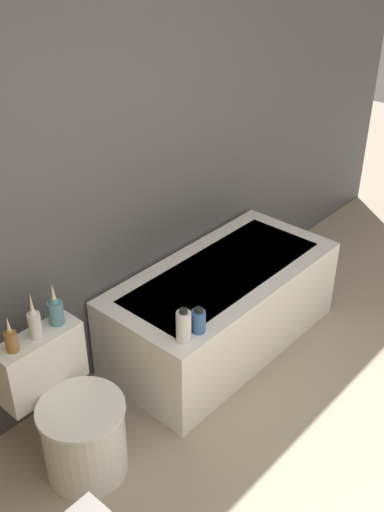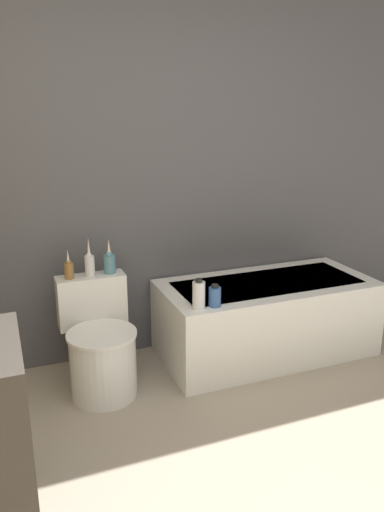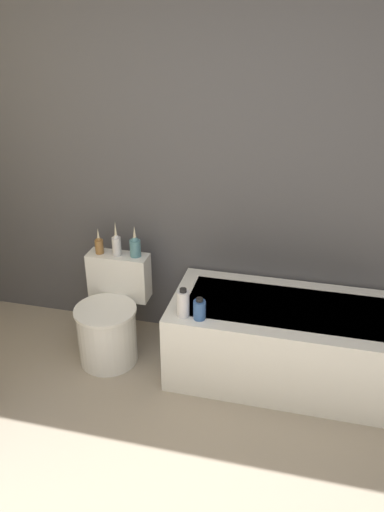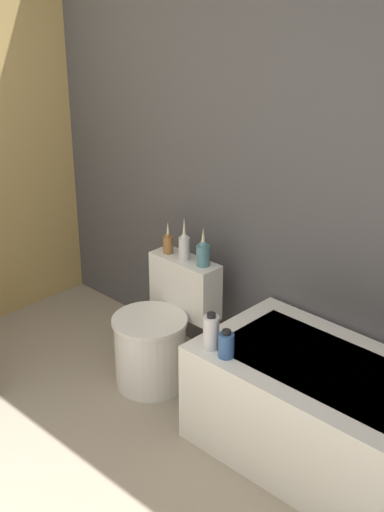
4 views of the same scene
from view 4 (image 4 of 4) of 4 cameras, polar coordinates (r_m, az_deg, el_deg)
wall_back_tiled at (r=3.60m, az=6.89°, el=8.21°), size 6.40×0.06×2.60m
bathtub at (r=3.38m, az=12.31°, el=-13.11°), size 1.46×0.69×0.52m
toilet at (r=3.95m, az=-2.64°, el=-6.28°), size 0.42×0.56×0.67m
vase_gold at (r=3.95m, az=-1.93°, el=1.10°), size 0.06×0.06×0.18m
vase_silver at (r=3.85m, az=-0.63°, el=0.85°), size 0.06×0.06×0.24m
vase_bronze at (r=3.79m, az=0.89°, el=0.29°), size 0.07×0.07×0.22m
shampoo_bottle_tall at (r=3.32m, az=1.54°, el=-6.09°), size 0.08×0.08×0.18m
shampoo_bottle_short at (r=3.27m, az=2.75°, el=-7.10°), size 0.07×0.07×0.14m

